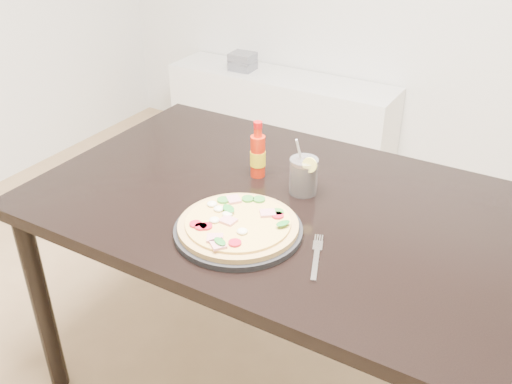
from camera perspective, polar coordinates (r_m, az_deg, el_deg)
The scene contains 8 objects.
dining_table at distance 1.69m, azimuth 2.07°, elevation -3.03°, with size 1.40×0.90×0.75m.
plate at distance 1.49m, azimuth -1.78°, elevation -3.85°, with size 0.34×0.34×0.02m, color black.
pizza at distance 1.48m, azimuth -1.84°, elevation -3.22°, with size 0.31×0.31×0.03m.
hot_sauce_bottle at distance 1.73m, azimuth 0.19°, elevation 3.74°, with size 0.06×0.06×0.18m.
cola_cup at distance 1.65m, azimuth 4.77°, elevation 1.55°, with size 0.09×0.08×0.17m.
fork at distance 1.41m, azimuth 6.07°, elevation -6.30°, with size 0.08×0.18×0.00m.
media_console at distance 3.50m, azimuth 2.40°, elevation 7.65°, with size 1.40×0.34×0.50m, color white.
cd_stack at distance 3.50m, azimuth -1.35°, elevation 12.92°, with size 0.14×0.12×0.10m.
Camera 1 is at (0.71, -0.79, 1.59)m, focal length 40.00 mm.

